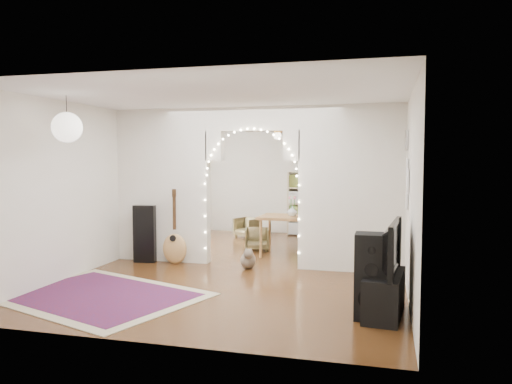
% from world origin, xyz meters
% --- Properties ---
extents(floor, '(7.50, 7.50, 0.00)m').
position_xyz_m(floor, '(0.00, 0.00, 0.00)').
color(floor, black).
rests_on(floor, ground).
extents(ceiling, '(5.00, 7.50, 0.02)m').
position_xyz_m(ceiling, '(0.00, 0.00, 2.70)').
color(ceiling, white).
rests_on(ceiling, wall_back).
extents(wall_back, '(5.00, 0.02, 2.70)m').
position_xyz_m(wall_back, '(0.00, 3.75, 1.35)').
color(wall_back, silver).
rests_on(wall_back, floor).
extents(wall_front, '(5.00, 0.02, 2.70)m').
position_xyz_m(wall_front, '(0.00, -3.75, 1.35)').
color(wall_front, silver).
rests_on(wall_front, floor).
extents(wall_left, '(0.02, 7.50, 2.70)m').
position_xyz_m(wall_left, '(-2.50, 0.00, 1.35)').
color(wall_left, silver).
rests_on(wall_left, floor).
extents(wall_right, '(0.02, 7.50, 2.70)m').
position_xyz_m(wall_right, '(2.50, 0.00, 1.35)').
color(wall_right, silver).
rests_on(wall_right, floor).
extents(divider_wall, '(5.00, 0.20, 2.70)m').
position_xyz_m(divider_wall, '(0.00, 0.00, 1.42)').
color(divider_wall, silver).
rests_on(divider_wall, floor).
extents(fairy_lights, '(1.64, 0.04, 1.60)m').
position_xyz_m(fairy_lights, '(0.00, -0.13, 1.55)').
color(fairy_lights, '#FFEABF').
rests_on(fairy_lights, divider_wall).
extents(window, '(0.04, 1.20, 1.40)m').
position_xyz_m(window, '(-2.47, 1.80, 1.50)').
color(window, white).
rests_on(window, wall_left).
extents(wall_clock, '(0.03, 0.31, 0.31)m').
position_xyz_m(wall_clock, '(2.48, -0.60, 2.10)').
color(wall_clock, white).
rests_on(wall_clock, wall_right).
extents(picture_frames, '(0.02, 0.50, 0.70)m').
position_xyz_m(picture_frames, '(2.48, -1.00, 1.50)').
color(picture_frames, white).
rests_on(picture_frames, wall_right).
extents(paper_lantern, '(0.40, 0.40, 0.40)m').
position_xyz_m(paper_lantern, '(-1.90, -2.40, 2.25)').
color(paper_lantern, white).
rests_on(paper_lantern, ceiling).
extents(ceiling_fan, '(1.10, 1.10, 0.30)m').
position_xyz_m(ceiling_fan, '(0.00, 2.00, 2.40)').
color(ceiling_fan, '#C48D41').
rests_on(ceiling_fan, ceiling).
extents(area_rug, '(3.13, 2.72, 0.02)m').
position_xyz_m(area_rug, '(-1.51, -2.36, 0.01)').
color(area_rug, maroon).
rests_on(area_rug, floor).
extents(guitar_case, '(0.40, 0.16, 1.01)m').
position_xyz_m(guitar_case, '(-1.91, -0.25, 0.51)').
color(guitar_case, black).
rests_on(guitar_case, floor).
extents(acoustic_guitar, '(0.46, 0.21, 1.11)m').
position_xyz_m(acoustic_guitar, '(-1.34, -0.25, 0.48)').
color(acoustic_guitar, tan).
rests_on(acoustic_guitar, floor).
extents(tabby_cat, '(0.36, 0.58, 0.38)m').
position_xyz_m(tabby_cat, '(-0.01, -0.27, 0.16)').
color(tabby_cat, brown).
rests_on(tabby_cat, floor).
extents(floor_speaker, '(0.39, 0.35, 0.99)m').
position_xyz_m(floor_speaker, '(2.06, -2.41, 0.49)').
color(floor_speaker, black).
rests_on(floor_speaker, floor).
extents(media_console, '(0.51, 1.04, 0.50)m').
position_xyz_m(media_console, '(2.20, -2.24, 0.25)').
color(media_console, black).
rests_on(media_console, floor).
extents(tv, '(0.26, 1.08, 0.62)m').
position_xyz_m(tv, '(2.20, -2.24, 0.81)').
color(tv, black).
rests_on(tv, media_console).
extents(bookcase, '(1.51, 0.89, 1.52)m').
position_xyz_m(bookcase, '(0.68, 3.50, 0.76)').
color(bookcase, tan).
rests_on(bookcase, floor).
extents(dining_table, '(1.22, 0.83, 0.76)m').
position_xyz_m(dining_table, '(0.50, 0.98, 0.68)').
color(dining_table, olive).
rests_on(dining_table, floor).
extents(flower_vase, '(0.19, 0.19, 0.19)m').
position_xyz_m(flower_vase, '(0.50, 0.98, 0.85)').
color(flower_vase, silver).
rests_on(flower_vase, dining_table).
extents(dining_chair_left, '(0.66, 0.66, 0.46)m').
position_xyz_m(dining_chair_left, '(-0.90, 2.87, 0.23)').
color(dining_chair_left, brown).
rests_on(dining_chair_left, floor).
extents(dining_chair_right, '(0.57, 0.58, 0.44)m').
position_xyz_m(dining_chair_right, '(-0.28, 1.38, 0.22)').
color(dining_chair_right, brown).
rests_on(dining_chair_right, floor).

